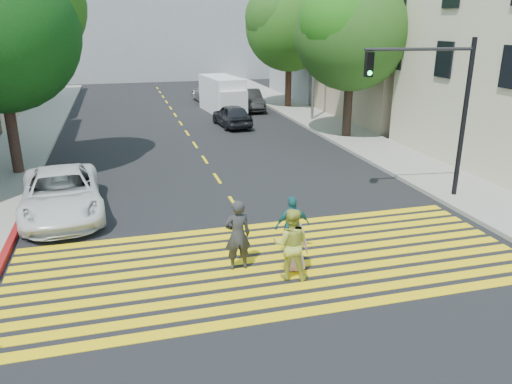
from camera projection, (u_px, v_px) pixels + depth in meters
name	position (u px, v px, depth m)	size (l,w,h in m)	color
ground	(289.00, 286.00, 12.02)	(120.00, 120.00, 0.00)	black
sidewalk_left	(37.00, 126.00, 29.97)	(3.00, 40.00, 0.15)	gray
sidewalk_right	(346.00, 134.00, 27.80)	(3.00, 60.00, 0.15)	gray
curb_red	(21.00, 220.00, 15.76)	(0.20, 8.00, 0.16)	maroon
crosswalk	(273.00, 262.00, 13.18)	(13.40, 5.30, 0.01)	yellow
lane_line	(178.00, 119.00, 32.56)	(0.12, 34.40, 0.01)	yellow
building_right_tan	(419.00, 39.00, 31.46)	(10.00, 10.00, 10.00)	tan
building_right_grey	(345.00, 34.00, 41.50)	(10.00, 10.00, 10.00)	gray
backdrop_block	(147.00, 22.00, 53.89)	(30.00, 8.00, 12.00)	gray
tree_right_near	(353.00, 26.00, 25.42)	(7.52, 7.42, 8.59)	black
tree_right_far	(290.00, 21.00, 34.76)	(7.09, 6.67, 8.93)	#3C2418
pedestrian_man	(238.00, 235.00, 12.57)	(0.68, 0.45, 1.86)	#2C2C2F
pedestrian_woman	(291.00, 244.00, 12.12)	(0.89, 0.69, 1.82)	#B5BB41
pedestrian_child	(296.00, 247.00, 12.56)	(0.64, 0.42, 1.31)	#EFA5C9
pedestrian_extra	(292.00, 226.00, 13.42)	(0.97, 0.41, 1.66)	#1F646D
white_sedan	(61.00, 194.00, 16.20)	(2.45, 5.31, 1.47)	silver
dark_car_near	(232.00, 115.00, 29.99)	(1.60, 3.97, 1.35)	black
silver_car	(208.00, 93.00, 39.21)	(1.95, 4.80, 1.39)	#B6B6B6
dark_car_parked	(249.00, 100.00, 35.55)	(1.54, 4.41, 1.45)	black
white_van	(223.00, 96.00, 34.48)	(2.47, 5.33, 2.43)	white
traffic_signal	(438.00, 98.00, 16.71)	(3.77, 0.70, 5.56)	black
street_lamp	(312.00, 29.00, 29.99)	(2.20, 0.25, 9.75)	gray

